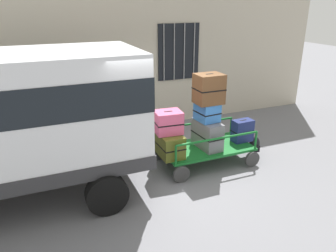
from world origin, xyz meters
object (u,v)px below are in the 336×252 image
(suitcase_midleft_top, at_px, (209,89))
(suitcase_midleft_middle, at_px, (207,112))
(suitcase_midleft_bottom, at_px, (207,134))
(backpack, at_px, (254,146))
(luggage_cart, at_px, (206,149))
(suitcase_center_bottom, at_px, (242,131))
(suitcase_left_bottom, at_px, (168,144))
(suitcase_left_middle, at_px, (168,122))

(suitcase_midleft_top, bearing_deg, suitcase_midleft_middle, 90.00)
(suitcase_midleft_bottom, xyz_separation_m, suitcase_midleft_middle, (-0.00, 0.04, 0.49))
(backpack, bearing_deg, suitcase_midleft_bottom, 178.45)
(luggage_cart, relative_size, suitcase_midleft_middle, 3.95)
(suitcase_midleft_middle, relative_size, suitcase_center_bottom, 1.02)
(suitcase_midleft_bottom, distance_m, suitcase_midleft_middle, 0.49)
(suitcase_left_bottom, bearing_deg, luggage_cart, 1.07)
(suitcase_left_bottom, distance_m, suitcase_midleft_middle, 1.04)
(suitcase_left_middle, height_order, suitcase_midleft_middle, suitcase_midleft_middle)
(luggage_cart, height_order, suitcase_center_bottom, suitcase_center_bottom)
(backpack, bearing_deg, suitcase_left_bottom, 178.84)
(suitcase_midleft_middle, relative_size, backpack, 1.14)
(suitcase_midleft_bottom, distance_m, backpack, 1.31)
(suitcase_midleft_middle, distance_m, backpack, 1.55)
(suitcase_midleft_top, height_order, suitcase_center_bottom, suitcase_midleft_top)
(suitcase_center_bottom, bearing_deg, suitcase_midleft_top, 178.31)
(suitcase_left_middle, height_order, suitcase_midleft_top, suitcase_midleft_top)
(suitcase_midleft_top, bearing_deg, backpack, -2.20)
(suitcase_left_bottom, relative_size, suitcase_center_bottom, 1.59)
(suitcase_left_middle, xyz_separation_m, suitcase_midleft_top, (0.88, -0.01, 0.59))
(suitcase_midleft_bottom, bearing_deg, suitcase_midleft_top, 90.00)
(suitcase_left_middle, bearing_deg, suitcase_midleft_bottom, -1.44)
(suitcase_midleft_bottom, xyz_separation_m, backpack, (1.23, -0.03, -0.46))
(suitcase_left_middle, relative_size, backpack, 1.28)
(suitcase_left_middle, distance_m, suitcase_midleft_bottom, 0.96)
(suitcase_left_bottom, height_order, suitcase_center_bottom, suitcase_center_bottom)
(luggage_cart, height_order, suitcase_midleft_middle, suitcase_midleft_middle)
(luggage_cart, xyz_separation_m, backpack, (1.23, -0.06, -0.10))
(suitcase_midleft_middle, distance_m, suitcase_center_bottom, 1.03)
(luggage_cart, relative_size, suitcase_midleft_top, 3.29)
(suitcase_left_bottom, height_order, suitcase_midleft_bottom, suitcase_midleft_bottom)
(suitcase_left_bottom, xyz_separation_m, suitcase_left_middle, (0.00, 0.01, 0.45))
(luggage_cart, xyz_separation_m, suitcase_midleft_bottom, (0.00, -0.03, 0.36))
(suitcase_left_bottom, height_order, suitcase_left_middle, suitcase_left_middle)
(suitcase_left_middle, relative_size, suitcase_center_bottom, 1.14)
(suitcase_midleft_bottom, bearing_deg, backpack, -1.55)
(luggage_cart, distance_m, suitcase_left_middle, 1.16)
(suitcase_center_bottom, bearing_deg, suitcase_left_bottom, 179.30)
(suitcase_left_middle, height_order, backpack, suitcase_left_middle)
(suitcase_center_bottom, distance_m, backpack, 0.54)
(luggage_cart, relative_size, suitcase_left_bottom, 2.55)
(suitcase_center_bottom, bearing_deg, luggage_cart, 177.54)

